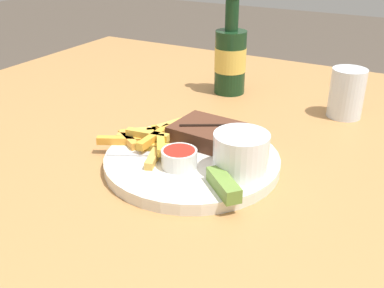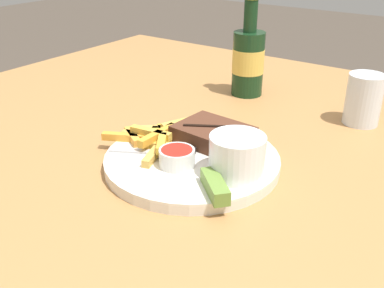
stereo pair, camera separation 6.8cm
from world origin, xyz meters
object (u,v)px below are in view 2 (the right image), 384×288
(steak_portion, at_px, (212,134))
(coleslaw_cup, at_px, (237,154))
(beer_bottle, at_px, (248,59))
(dipping_sauce_cup, at_px, (180,158))
(drinking_glass, at_px, (364,99))
(knife_utensil, at_px, (194,146))
(dinner_plate, at_px, (192,161))
(fork_utensil, at_px, (147,152))
(pickle_spear, at_px, (215,186))

(steak_portion, relative_size, coleslaw_cup, 1.54)
(beer_bottle, bearing_deg, steak_portion, -72.02)
(beer_bottle, bearing_deg, coleslaw_cup, -63.16)
(dipping_sauce_cup, height_order, drinking_glass, drinking_glass)
(dipping_sauce_cup, bearing_deg, knife_utensil, 107.06)
(dinner_plate, distance_m, steak_portion, 0.06)
(dipping_sauce_cup, relative_size, fork_utensil, 0.43)
(pickle_spear, bearing_deg, knife_utensil, 136.81)
(drinking_glass, bearing_deg, pickle_spear, -101.05)
(steak_portion, distance_m, fork_utensil, 0.11)
(coleslaw_cup, height_order, dipping_sauce_cup, coleslaw_cup)
(beer_bottle, distance_m, drinking_glass, 0.26)
(coleslaw_cup, bearing_deg, dinner_plate, 172.77)
(coleslaw_cup, bearing_deg, drinking_glass, 76.89)
(dinner_plate, bearing_deg, fork_utensil, -152.45)
(pickle_spear, bearing_deg, drinking_glass, 78.95)
(coleslaw_cup, distance_m, dipping_sauce_cup, 0.09)
(drinking_glass, bearing_deg, fork_utensil, -122.39)
(coleslaw_cup, xyz_separation_m, knife_utensil, (-0.10, 0.04, -0.03))
(dinner_plate, distance_m, knife_utensil, 0.03)
(fork_utensil, bearing_deg, beer_bottle, 67.18)
(steak_portion, xyz_separation_m, fork_utensil, (-0.06, -0.09, -0.01))
(coleslaw_cup, xyz_separation_m, drinking_glass, (0.08, 0.33, -0.00))
(dipping_sauce_cup, bearing_deg, fork_utensil, 174.95)
(dipping_sauce_cup, distance_m, pickle_spear, 0.09)
(coleslaw_cup, distance_m, drinking_glass, 0.34)
(coleslaw_cup, xyz_separation_m, dipping_sauce_cup, (-0.08, -0.03, -0.02))
(coleslaw_cup, bearing_deg, dipping_sauce_cup, -160.96)
(dipping_sauce_cup, distance_m, beer_bottle, 0.39)
(fork_utensil, height_order, drinking_glass, drinking_glass)
(fork_utensil, bearing_deg, steak_portion, 29.23)
(pickle_spear, height_order, knife_utensil, pickle_spear)
(dinner_plate, height_order, knife_utensil, knife_utensil)
(drinking_glass, bearing_deg, knife_utensil, -120.90)
(dinner_plate, bearing_deg, coleslaw_cup, -7.23)
(pickle_spear, bearing_deg, beer_bottle, 113.60)
(fork_utensil, xyz_separation_m, drinking_glass, (0.22, 0.35, 0.03))
(steak_portion, height_order, fork_utensil, steak_portion)
(dipping_sauce_cup, distance_m, knife_utensil, 0.07)
(fork_utensil, height_order, knife_utensil, knife_utensil)
(dipping_sauce_cup, relative_size, beer_bottle, 0.24)
(dinner_plate, xyz_separation_m, steak_portion, (-0.00, 0.06, 0.02))
(dinner_plate, height_order, beer_bottle, beer_bottle)
(beer_bottle, bearing_deg, dinner_plate, -74.73)
(dinner_plate, height_order, fork_utensil, fork_utensil)
(dinner_plate, bearing_deg, beer_bottle, 105.27)
(knife_utensil, distance_m, drinking_glass, 0.35)
(dinner_plate, bearing_deg, pickle_spear, -38.74)
(steak_portion, distance_m, dipping_sauce_cup, 0.10)
(dipping_sauce_cup, xyz_separation_m, beer_bottle, (-0.10, 0.38, 0.05))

